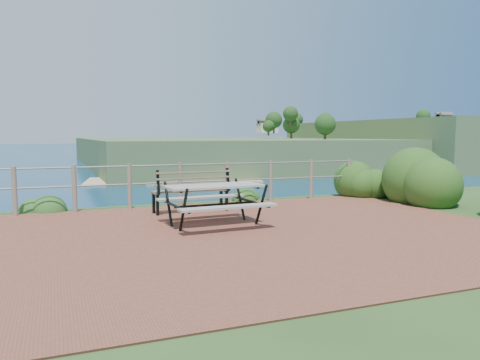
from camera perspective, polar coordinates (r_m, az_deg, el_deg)
The scene contains 10 objects.
ground at distance 7.76m, azimuth -1.05°, elevation -6.79°, with size 10.00×7.00×0.12m, color brown.
ocean at distance 207.12m, azimuth -20.99°, elevation 4.68°, with size 1200.00×1200.00×0.00m, color #12586E.
safety_railing at distance 10.84m, azimuth -7.30°, elevation -0.26°, with size 9.40×0.10×1.00m.
distant_bay at distance 273.62m, azimuth 18.37°, elevation 4.56°, with size 290.00×232.36×24.00m.
picnic_table at distance 8.47m, azimuth -3.17°, elevation -2.52°, with size 1.78×1.51×0.74m.
park_bench at distance 9.98m, azimuth -6.05°, elevation -0.50°, with size 1.67×0.51×0.93m.
shrub_right_front at distance 11.95m, azimuth 21.04°, elevation -2.82°, with size 1.59×1.59×2.25m, color #204615.
shrub_right_edge at distance 13.17m, azimuth 14.60°, elevation -1.89°, with size 1.18×1.18×1.69m, color #204615.
shrub_lip_west at distance 11.07m, azimuth -22.79°, elevation -3.52°, with size 0.76×0.76×0.49m, color #1F4B1C.
shrub_lip_east at distance 12.10m, azimuth 0.24°, elevation -2.35°, with size 0.74×0.74×0.47m, color #204615.
Camera 1 is at (-2.67, -7.10, 1.65)m, focal length 35.00 mm.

